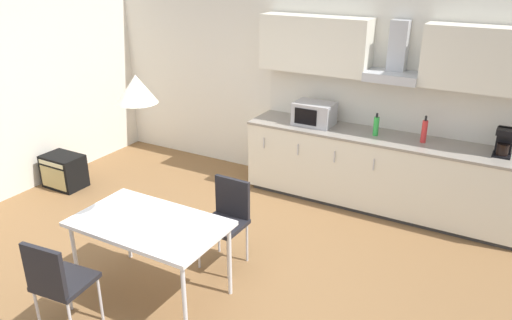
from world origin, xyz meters
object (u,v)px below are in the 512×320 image
(coffee_maker, at_px, (504,142))
(chair_far_right, at_px, (227,214))
(microwave, at_px, (314,114))
(bottle_red, at_px, (424,131))
(chair_near_left, at_px, (56,279))
(pendant_lamp, at_px, (136,89))
(dining_table, at_px, (149,227))
(guitar_amp, at_px, (64,171))
(bottle_green, at_px, (376,126))

(coffee_maker, relative_size, chair_far_right, 0.34)
(microwave, distance_m, bottle_red, 1.32)
(chair_near_left, xyz_separation_m, pendant_lamp, (0.29, 0.77, 1.38))
(chair_far_right, xyz_separation_m, pendant_lamp, (-0.30, -0.77, 1.38))
(bottle_red, height_order, dining_table, bottle_red)
(bottle_red, distance_m, guitar_amp, 4.56)
(guitar_amp, bearing_deg, dining_table, -25.00)
(chair_far_right, bearing_deg, dining_table, -111.28)
(coffee_maker, distance_m, bottle_green, 1.35)
(dining_table, relative_size, guitar_amp, 2.55)
(chair_near_left, relative_size, chair_far_right, 1.00)
(bottle_red, bearing_deg, microwave, -179.20)
(dining_table, xyz_separation_m, pendant_lamp, (0.00, 0.00, 1.22))
(chair_far_right, distance_m, pendant_lamp, 1.61)
(chair_near_left, bearing_deg, microwave, 79.01)
(coffee_maker, relative_size, chair_near_left, 0.34)
(bottle_green, bearing_deg, pendant_lamp, -113.74)
(bottle_red, bearing_deg, chair_far_right, -126.19)
(chair_near_left, height_order, chair_far_right, same)
(bottle_red, bearing_deg, guitar_amp, -160.38)
(microwave, relative_size, pendant_lamp, 1.50)
(bottle_red, bearing_deg, coffee_maker, 0.55)
(chair_near_left, distance_m, pendant_lamp, 1.60)
(guitar_amp, height_order, pendant_lamp, pendant_lamp)
(chair_far_right, distance_m, guitar_amp, 2.87)
(bottle_green, relative_size, chair_far_right, 0.31)
(guitar_amp, bearing_deg, chair_near_left, -41.08)
(bottle_green, bearing_deg, microwave, 178.67)
(microwave, bearing_deg, bottle_red, 0.80)
(dining_table, xyz_separation_m, chair_far_right, (0.30, 0.77, -0.16))
(chair_near_left, bearing_deg, bottle_red, 60.06)
(coffee_maker, relative_size, guitar_amp, 0.58)
(bottle_red, relative_size, chair_far_right, 0.36)
(coffee_maker, bearing_deg, chair_far_right, -139.01)
(bottle_red, distance_m, chair_near_left, 4.02)
(coffee_maker, distance_m, guitar_amp, 5.32)
(bottle_green, distance_m, dining_table, 2.91)
(bottle_red, height_order, chair_far_right, bottle_red)
(dining_table, relative_size, chair_far_right, 1.53)
(chair_far_right, bearing_deg, coffee_maker, 40.99)
(coffee_maker, distance_m, pendant_lamp, 3.78)
(microwave, xyz_separation_m, pendant_lamp, (-0.38, -2.66, 0.86))
(chair_near_left, distance_m, guitar_amp, 2.98)
(microwave, height_order, pendant_lamp, pendant_lamp)
(bottle_green, distance_m, chair_far_right, 2.12)
(dining_table, bearing_deg, bottle_red, 57.66)
(guitar_amp, bearing_deg, chair_far_right, -8.18)
(bottle_green, bearing_deg, coffee_maker, 1.90)
(dining_table, height_order, chair_far_right, chair_far_right)
(coffee_maker, distance_m, dining_table, 3.70)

